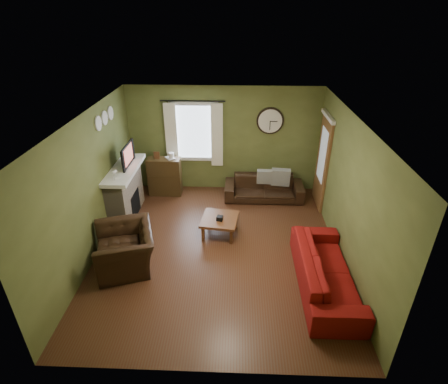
{
  "coord_description": "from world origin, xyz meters",
  "views": [
    {
      "loc": [
        0.33,
        -5.47,
        4.24
      ],
      "look_at": [
        0.1,
        0.4,
        1.05
      ],
      "focal_mm": 28.0,
      "sensor_mm": 36.0,
      "label": 1
    }
  ],
  "objects_px": {
    "armchair": "(125,249)",
    "sofa_brown": "(264,188)",
    "bookshelf": "(165,177)",
    "sofa_red": "(326,271)",
    "coffee_table": "(220,226)"
  },
  "relations": [
    {
      "from": "bookshelf",
      "to": "sofa_red",
      "type": "height_order",
      "value": "bookshelf"
    },
    {
      "from": "bookshelf",
      "to": "sofa_brown",
      "type": "bearing_deg",
      "value": -3.12
    },
    {
      "from": "armchair",
      "to": "coffee_table",
      "type": "height_order",
      "value": "armchair"
    },
    {
      "from": "armchair",
      "to": "coffee_table",
      "type": "relative_size",
      "value": 1.58
    },
    {
      "from": "armchair",
      "to": "sofa_brown",
      "type": "bearing_deg",
      "value": 116.55
    },
    {
      "from": "sofa_brown",
      "to": "armchair",
      "type": "xyz_separation_m",
      "value": [
        -2.64,
        -2.61,
        0.09
      ]
    },
    {
      "from": "bookshelf",
      "to": "sofa_red",
      "type": "relative_size",
      "value": 0.43
    },
    {
      "from": "bookshelf",
      "to": "armchair",
      "type": "distance_m",
      "value": 2.75
    },
    {
      "from": "bookshelf",
      "to": "sofa_red",
      "type": "xyz_separation_m",
      "value": [
        3.28,
        -3.14,
        -0.15
      ]
    },
    {
      "from": "bookshelf",
      "to": "sofa_brown",
      "type": "height_order",
      "value": "bookshelf"
    },
    {
      "from": "bookshelf",
      "to": "sofa_brown",
      "type": "xyz_separation_m",
      "value": [
        2.44,
        -0.13,
        -0.2
      ]
    },
    {
      "from": "sofa_red",
      "to": "armchair",
      "type": "relative_size",
      "value": 1.96
    },
    {
      "from": "armchair",
      "to": "coffee_table",
      "type": "xyz_separation_m",
      "value": [
        1.64,
        1.04,
        -0.18
      ]
    },
    {
      "from": "bookshelf",
      "to": "coffee_table",
      "type": "xyz_separation_m",
      "value": [
        1.44,
        -1.7,
        -0.28
      ]
    },
    {
      "from": "bookshelf",
      "to": "coffee_table",
      "type": "relative_size",
      "value": 1.32
    }
  ]
}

